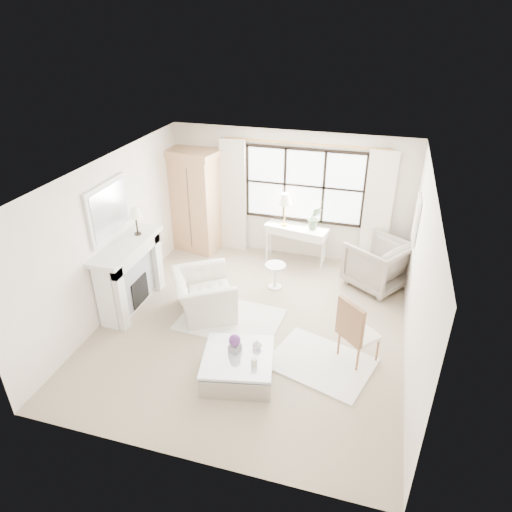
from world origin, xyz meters
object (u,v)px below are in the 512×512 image
(armoire, at_px, (195,200))
(console_table, at_px, (296,244))
(coffee_table, at_px, (238,366))
(club_armchair, at_px, (204,294))

(armoire, xyz_separation_m, console_table, (2.25, 0.01, -0.74))
(armoire, bearing_deg, console_table, 11.32)
(armoire, height_order, coffee_table, armoire)
(armoire, relative_size, coffee_table, 1.90)
(club_armchair, relative_size, coffee_table, 0.96)
(console_table, distance_m, club_armchair, 2.58)
(console_table, bearing_deg, club_armchair, -105.78)
(club_armchair, bearing_deg, armoire, -5.87)
(armoire, distance_m, console_table, 2.37)
(console_table, xyz_separation_m, club_armchair, (-1.16, -2.31, -0.03))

